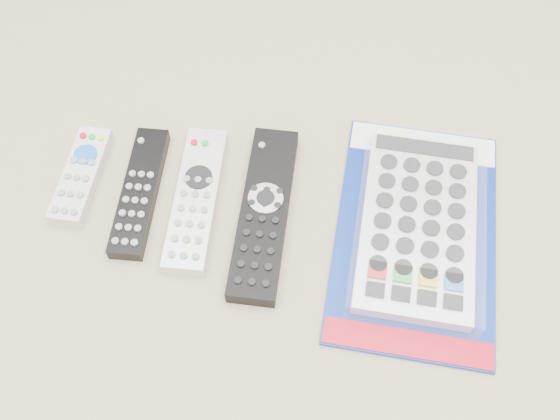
{
  "coord_description": "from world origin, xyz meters",
  "views": [
    {
      "loc": [
        0.02,
        -0.41,
        0.69
      ],
      "look_at": [
        0.01,
        -0.01,
        0.01
      ],
      "focal_mm": 40.0,
      "sensor_mm": 36.0,
      "label": 1
    }
  ],
  "objects_px": {
    "remote_silver_dvd": "(196,199)",
    "jumbo_remote_packaged": "(418,224)",
    "remote_small_grey": "(81,175)",
    "remote_slim_black": "(140,192)",
    "remote_large_black": "(264,213)"
  },
  "relations": [
    {
      "from": "remote_small_grey",
      "to": "jumbo_remote_packaged",
      "type": "bearing_deg",
      "value": -1.92
    },
    {
      "from": "remote_small_grey",
      "to": "jumbo_remote_packaged",
      "type": "height_order",
      "value": "jumbo_remote_packaged"
    },
    {
      "from": "remote_small_grey",
      "to": "remote_large_black",
      "type": "xyz_separation_m",
      "value": [
        0.24,
        -0.05,
        0.0
      ]
    },
    {
      "from": "jumbo_remote_packaged",
      "to": "remote_slim_black",
      "type": "bearing_deg",
      "value": -178.41
    },
    {
      "from": "remote_small_grey",
      "to": "remote_silver_dvd",
      "type": "height_order",
      "value": "remote_silver_dvd"
    },
    {
      "from": "remote_small_grey",
      "to": "remote_large_black",
      "type": "distance_m",
      "value": 0.25
    },
    {
      "from": "remote_slim_black",
      "to": "remote_small_grey",
      "type": "bearing_deg",
      "value": 167.48
    },
    {
      "from": "remote_small_grey",
      "to": "remote_slim_black",
      "type": "relative_size",
      "value": 0.78
    },
    {
      "from": "remote_silver_dvd",
      "to": "jumbo_remote_packaged",
      "type": "height_order",
      "value": "jumbo_remote_packaged"
    },
    {
      "from": "remote_small_grey",
      "to": "remote_slim_black",
      "type": "height_order",
      "value": "same"
    },
    {
      "from": "remote_silver_dvd",
      "to": "jumbo_remote_packaged",
      "type": "xyz_separation_m",
      "value": [
        0.28,
        -0.03,
        0.01
      ]
    },
    {
      "from": "remote_large_black",
      "to": "jumbo_remote_packaged",
      "type": "relative_size",
      "value": 0.71
    },
    {
      "from": "remote_silver_dvd",
      "to": "remote_large_black",
      "type": "distance_m",
      "value": 0.09
    },
    {
      "from": "remote_small_grey",
      "to": "remote_silver_dvd",
      "type": "xyz_separation_m",
      "value": [
        0.15,
        -0.03,
        0.0
      ]
    },
    {
      "from": "remote_slim_black",
      "to": "jumbo_remote_packaged",
      "type": "xyz_separation_m",
      "value": [
        0.35,
        -0.04,
        0.01
      ]
    }
  ]
}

